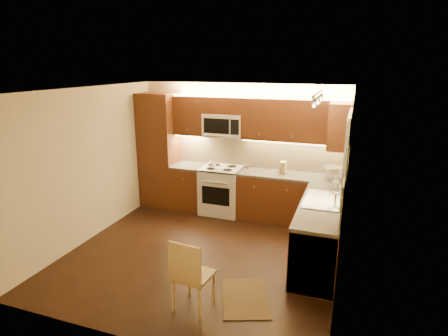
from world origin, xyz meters
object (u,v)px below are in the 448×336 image
at_px(stove, 222,190).
at_px(soap_bottle, 335,182).
at_px(microwave, 224,125).
at_px(sink, 323,195).
at_px(toaster_oven, 334,173).
at_px(knife_block, 283,168).
at_px(dining_chair, 194,274).
at_px(kettle, 212,164).

xyz_separation_m(stove, soap_bottle, (2.14, -0.44, 0.53)).
height_order(microwave, sink, microwave).
bearing_deg(stove, microwave, 90.00).
relative_size(toaster_oven, knife_block, 1.59).
distance_m(toaster_oven, soap_bottle, 0.49).
bearing_deg(sink, microwave, 147.79).
bearing_deg(soap_bottle, stove, -173.59).
bearing_deg(dining_chair, stove, 110.10).
bearing_deg(knife_block, soap_bottle, -28.08).
height_order(microwave, soap_bottle, microwave).
xyz_separation_m(sink, soap_bottle, (0.14, 0.69, 0.02)).
height_order(kettle, knife_block, knife_block).
xyz_separation_m(stove, kettle, (-0.14, -0.14, 0.56)).
relative_size(stove, microwave, 1.21).
distance_m(toaster_oven, dining_chair, 3.34).
height_order(toaster_oven, soap_bottle, toaster_oven).
relative_size(sink, toaster_oven, 2.38).
xyz_separation_m(kettle, knife_block, (1.32, 0.19, -0.00)).
height_order(knife_block, dining_chair, knife_block).
xyz_separation_m(toaster_oven, knife_block, (-0.91, 0.00, 0.01)).
relative_size(toaster_oven, soap_bottle, 2.00).
xyz_separation_m(kettle, dining_chair, (0.86, -2.81, -0.55)).
height_order(sink, toaster_oven, toaster_oven).
bearing_deg(soap_bottle, sink, -83.27).
distance_m(microwave, dining_chair, 3.41).
distance_m(sink, dining_chair, 2.29).
bearing_deg(kettle, sink, -41.87).
distance_m(stove, toaster_oven, 2.16).
relative_size(stove, sink, 1.07).
distance_m(stove, dining_chair, 3.03).
bearing_deg(toaster_oven, stove, 164.36).
xyz_separation_m(stove, dining_chair, (0.72, -2.95, 0.00)).
height_order(stove, microwave, microwave).
distance_m(microwave, kettle, 0.77).
bearing_deg(microwave, toaster_oven, -2.49).
bearing_deg(knife_block, kettle, -173.27).
bearing_deg(toaster_oven, microwave, 160.66).
bearing_deg(soap_bottle, dining_chair, -101.50).
bearing_deg(sink, soap_bottle, 78.71).
bearing_deg(dining_chair, knife_block, 87.65).
distance_m(sink, kettle, 2.36).
relative_size(knife_block, dining_chair, 0.25).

